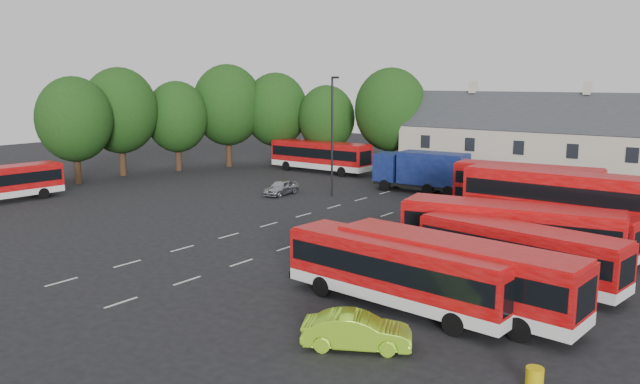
{
  "coord_description": "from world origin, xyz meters",
  "views": [
    {
      "loc": [
        28.95,
        -30.5,
        10.22
      ],
      "look_at": [
        2.35,
        4.96,
        2.2
      ],
      "focal_mm": 35.0,
      "sensor_mm": 36.0,
      "label": 1
    }
  ],
  "objects_px": {
    "grit_bin": "(534,378)",
    "bus_dd_south": "(557,204)",
    "box_truck": "(422,170)",
    "lamppost": "(332,133)",
    "lime_car": "(357,331)",
    "silver_car": "(281,187)",
    "bus_row_a": "(398,268)"
  },
  "relations": [
    {
      "from": "grit_bin",
      "to": "bus_dd_south",
      "type": "bearing_deg",
      "value": 104.62
    },
    {
      "from": "box_truck",
      "to": "lamppost",
      "type": "bearing_deg",
      "value": -134.43
    },
    {
      "from": "box_truck",
      "to": "lamppost",
      "type": "xyz_separation_m",
      "value": [
        -5.47,
        -6.43,
        3.49
      ]
    },
    {
      "from": "lime_car",
      "to": "grit_bin",
      "type": "xyz_separation_m",
      "value": [
        6.55,
        0.87,
        -0.32
      ]
    },
    {
      "from": "lime_car",
      "to": "box_truck",
      "type": "bearing_deg",
      "value": -5.31
    },
    {
      "from": "lime_car",
      "to": "grit_bin",
      "type": "relative_size",
      "value": 5.62
    },
    {
      "from": "silver_car",
      "to": "bus_row_a",
      "type": "bearing_deg",
      "value": -44.62
    },
    {
      "from": "lime_car",
      "to": "grit_bin",
      "type": "bearing_deg",
      "value": -111.4
    },
    {
      "from": "box_truck",
      "to": "silver_car",
      "type": "xyz_separation_m",
      "value": [
        -9.47,
        -8.72,
        -1.42
      ]
    },
    {
      "from": "bus_row_a",
      "to": "grit_bin",
      "type": "bearing_deg",
      "value": -22.81
    },
    {
      "from": "bus_dd_south",
      "to": "box_truck",
      "type": "relative_size",
      "value": 1.31
    },
    {
      "from": "box_truck",
      "to": "grit_bin",
      "type": "bearing_deg",
      "value": -60.48
    },
    {
      "from": "box_truck",
      "to": "grit_bin",
      "type": "xyz_separation_m",
      "value": [
        20.48,
        -30.86,
        -1.72
      ]
    },
    {
      "from": "bus_row_a",
      "to": "lime_car",
      "type": "relative_size",
      "value": 2.66
    },
    {
      "from": "bus_row_a",
      "to": "bus_dd_south",
      "type": "xyz_separation_m",
      "value": [
        2.5,
        15.23,
        0.78
      ]
    },
    {
      "from": "bus_dd_south",
      "to": "lime_car",
      "type": "bearing_deg",
      "value": -93.95
    },
    {
      "from": "bus_dd_south",
      "to": "box_truck",
      "type": "height_order",
      "value": "bus_dd_south"
    },
    {
      "from": "bus_dd_south",
      "to": "box_truck",
      "type": "distance_m",
      "value": 19.48
    },
    {
      "from": "bus_row_a",
      "to": "grit_bin",
      "type": "relative_size",
      "value": 14.92
    },
    {
      "from": "bus_row_a",
      "to": "lamppost",
      "type": "xyz_separation_m",
      "value": [
        -18.47,
        20.58,
        3.72
      ]
    },
    {
      "from": "bus_row_a",
      "to": "lamppost",
      "type": "height_order",
      "value": "lamppost"
    },
    {
      "from": "box_truck",
      "to": "lamppost",
      "type": "distance_m",
      "value": 9.14
    },
    {
      "from": "lamppost",
      "to": "lime_car",
      "type": "bearing_deg",
      "value": -52.51
    },
    {
      "from": "bus_dd_south",
      "to": "grit_bin",
      "type": "xyz_separation_m",
      "value": [
        4.97,
        -19.07,
        -2.28
      ]
    },
    {
      "from": "box_truck",
      "to": "grit_bin",
      "type": "distance_m",
      "value": 37.07
    },
    {
      "from": "box_truck",
      "to": "silver_car",
      "type": "height_order",
      "value": "box_truck"
    },
    {
      "from": "bus_row_a",
      "to": "silver_car",
      "type": "relative_size",
      "value": 2.83
    },
    {
      "from": "bus_dd_south",
      "to": "lamppost",
      "type": "height_order",
      "value": "lamppost"
    },
    {
      "from": "silver_car",
      "to": "grit_bin",
      "type": "relative_size",
      "value": 5.28
    },
    {
      "from": "silver_car",
      "to": "lamppost",
      "type": "xyz_separation_m",
      "value": [
        4.0,
        2.28,
        4.92
      ]
    },
    {
      "from": "silver_car",
      "to": "grit_bin",
      "type": "bearing_deg",
      "value": -41.94
    },
    {
      "from": "bus_row_a",
      "to": "box_truck",
      "type": "xyz_separation_m",
      "value": [
        -13.0,
        27.02,
        0.23
      ]
    }
  ]
}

